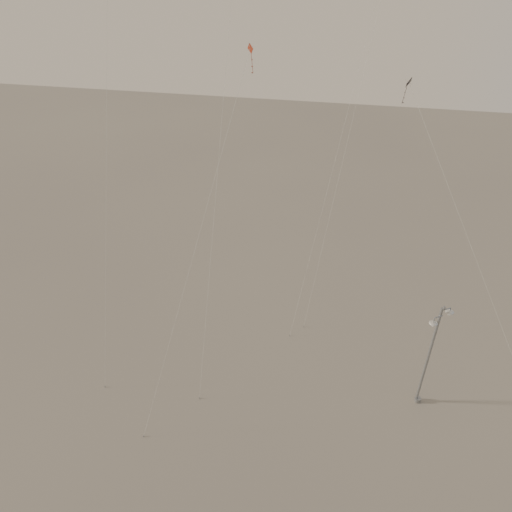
# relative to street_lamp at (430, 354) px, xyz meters

# --- Properties ---
(ground) EXTENTS (160.00, 160.00, 0.00)m
(ground) POSITION_rel_street_lamp_xyz_m (-8.79, -4.42, -4.39)
(ground) COLOR gray
(ground) RESTS_ON ground
(street_lamp) EXTENTS (1.43, 1.14, 8.23)m
(street_lamp) POSITION_rel_street_lamp_xyz_m (0.00, 0.00, 0.00)
(street_lamp) COLOR gray
(street_lamp) RESTS_ON ground
(kite_1) EXTENTS (0.61, 11.41, 27.19)m
(kite_1) POSITION_rel_street_lamp_xyz_m (-14.49, 5.40, 16.16)
(kite_1) COLOR #2A2523
(kite_1) RESTS_ON ground
(kite_3) EXTENTS (4.81, 11.38, 21.91)m
(kite_3) POSITION_rel_street_lamp_xyz_m (-13.97, 1.24, 11.22)
(kite_3) COLOR maroon
(kite_3) RESTS_ON ground
(kite_4) EXTENTS (11.29, 7.62, 19.88)m
(kite_4) POSITION_rel_street_lamp_xyz_m (-0.58, 5.09, 10.02)
(kite_4) COLOR #2A2523
(kite_4) RESTS_ON ground
(kite_5) EXTENTS (3.91, 10.47, 28.04)m
(kite_5) POSITION_rel_street_lamp_xyz_m (-6.04, 13.62, 16.22)
(kite_5) COLOR brown
(kite_5) RESTS_ON ground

